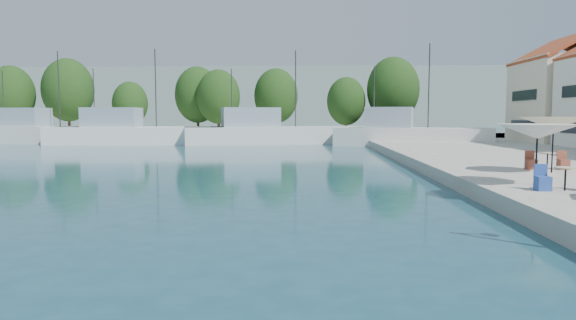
{
  "coord_description": "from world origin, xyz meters",
  "views": [
    {
      "loc": [
        0.1,
        3.5,
        3.01
      ],
      "look_at": [
        -0.76,
        26.0,
        1.04
      ],
      "focal_mm": 32.0,
      "sensor_mm": 36.0,
      "label": 1
    }
  ],
  "objects_px": {
    "umbrella_white": "(537,131)",
    "umbrella_cream": "(554,123)",
    "trawler_04": "(408,135)",
    "trawler_01": "(40,133)",
    "trawler_03": "(273,134)",
    "trawler_02": "(135,134)"
  },
  "relations": [
    {
      "from": "umbrella_white",
      "to": "umbrella_cream",
      "type": "relative_size",
      "value": 0.96
    },
    {
      "from": "umbrella_white",
      "to": "trawler_04",
      "type": "bearing_deg",
      "value": 86.7
    },
    {
      "from": "umbrella_white",
      "to": "umbrella_cream",
      "type": "height_order",
      "value": "umbrella_cream"
    },
    {
      "from": "trawler_01",
      "to": "trawler_03",
      "type": "distance_m",
      "value": 25.24
    },
    {
      "from": "trawler_01",
      "to": "trawler_02",
      "type": "relative_size",
      "value": 0.98
    },
    {
      "from": "trawler_03",
      "to": "umbrella_cream",
      "type": "height_order",
      "value": "trawler_03"
    },
    {
      "from": "trawler_01",
      "to": "trawler_02",
      "type": "xyz_separation_m",
      "value": [
        10.85,
        -1.6,
        -0.0
      ]
    },
    {
      "from": "trawler_04",
      "to": "trawler_01",
      "type": "bearing_deg",
      "value": -170.77
    },
    {
      "from": "trawler_04",
      "to": "umbrella_white",
      "type": "height_order",
      "value": "trawler_04"
    },
    {
      "from": "trawler_03",
      "to": "umbrella_white",
      "type": "bearing_deg",
      "value": -86.28
    },
    {
      "from": "trawler_03",
      "to": "trawler_04",
      "type": "relative_size",
      "value": 1.3
    },
    {
      "from": "trawler_02",
      "to": "umbrella_cream",
      "type": "relative_size",
      "value": 6.42
    },
    {
      "from": "trawler_01",
      "to": "trawler_02",
      "type": "distance_m",
      "value": 10.97
    },
    {
      "from": "trawler_03",
      "to": "trawler_04",
      "type": "distance_m",
      "value": 13.91
    },
    {
      "from": "umbrella_white",
      "to": "umbrella_cream",
      "type": "bearing_deg",
      "value": 58.8
    },
    {
      "from": "trawler_02",
      "to": "trawler_03",
      "type": "relative_size",
      "value": 0.93
    },
    {
      "from": "trawler_04",
      "to": "umbrella_cream",
      "type": "distance_m",
      "value": 28.42
    },
    {
      "from": "trawler_04",
      "to": "trawler_03",
      "type": "bearing_deg",
      "value": 179.66
    },
    {
      "from": "trawler_04",
      "to": "umbrella_white",
      "type": "xyz_separation_m",
      "value": [
        -1.86,
        -32.31,
        1.39
      ]
    },
    {
      "from": "trawler_04",
      "to": "umbrella_white",
      "type": "distance_m",
      "value": 32.39
    },
    {
      "from": "trawler_03",
      "to": "trawler_04",
      "type": "bearing_deg",
      "value": -29.74
    },
    {
      "from": "trawler_02",
      "to": "trawler_04",
      "type": "height_order",
      "value": "same"
    }
  ]
}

